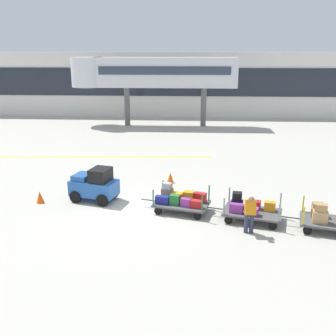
{
  "coord_description": "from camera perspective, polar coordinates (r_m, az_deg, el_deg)",
  "views": [
    {
      "loc": [
        2.28,
        -15.2,
        6.66
      ],
      "look_at": [
        1.27,
        3.07,
        1.06
      ],
      "focal_mm": 41.06,
      "sensor_mm": 36.0,
      "label": 1
    }
  ],
  "objects": [
    {
      "name": "baggage_handler",
      "position": [
        14.79,
        12.06,
        -6.48
      ],
      "size": [
        0.4,
        0.44,
        1.56
      ],
      "color": "#2D334C",
      "rests_on": "ground_plane"
    },
    {
      "name": "baggage_tug",
      "position": [
        17.98,
        -10.84,
        -2.5
      ],
      "size": [
        2.31,
        1.68,
        1.58
      ],
      "color": "#2659A5",
      "rests_on": "ground_plane"
    },
    {
      "name": "baggage_cart_tail",
      "position": [
        16.1,
        23.02,
        -6.82
      ],
      "size": [
        3.09,
        1.95,
        1.16
      ],
      "color": "#4C4C4F",
      "rests_on": "ground_plane"
    },
    {
      "name": "safety_cone_near",
      "position": [
        20.21,
        0.35,
        -1.41
      ],
      "size": [
        0.36,
        0.36,
        0.55
      ],
      "primitive_type": "cone",
      "color": "#EA590F",
      "rests_on": "ground_plane"
    },
    {
      "name": "baggage_cart_middle",
      "position": [
        16.11,
        12.07,
        -5.96
      ],
      "size": [
        3.09,
        1.95,
        1.1
      ],
      "color": "#4C4C4F",
      "rests_on": "ground_plane"
    },
    {
      "name": "jet_bridge",
      "position": [
        35.46,
        -3.2,
        13.92
      ],
      "size": [
        14.87,
        3.0,
        6.12
      ],
      "color": "silver",
      "rests_on": "ground_plane"
    },
    {
      "name": "baggage_cart_lead",
      "position": [
        16.59,
        1.88,
        -4.78
      ],
      "size": [
        3.09,
        1.95,
        1.13
      ],
      "color": "#4C4C4F",
      "rests_on": "ground_plane"
    },
    {
      "name": "ground_plane",
      "position": [
        16.76,
        -4.95,
        -6.49
      ],
      "size": [
        120.0,
        120.0,
        0.0
      ],
      "primitive_type": "plane",
      "color": "#B2ADA0"
    },
    {
      "name": "terminal_building",
      "position": [
        41.38,
        0.0,
        12.32
      ],
      "size": [
        57.86,
        2.51,
        6.55
      ],
      "color": "silver",
      "rests_on": "ground_plane"
    },
    {
      "name": "safety_cone_far",
      "position": [
        18.51,
        -18.48,
        -4.1
      ],
      "size": [
        0.36,
        0.36,
        0.55
      ],
      "primitive_type": "cone",
      "color": "#EA590F",
      "rests_on": "ground_plane"
    },
    {
      "name": "apron_lead_line",
      "position": [
        25.55,
        -9.73,
        1.65
      ],
      "size": [
        14.38,
        1.12,
        0.01
      ],
      "primitive_type": "cube",
      "rotation": [
        0.0,
        0.0,
        0.06
      ],
      "color": "yellow",
      "rests_on": "ground_plane"
    }
  ]
}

